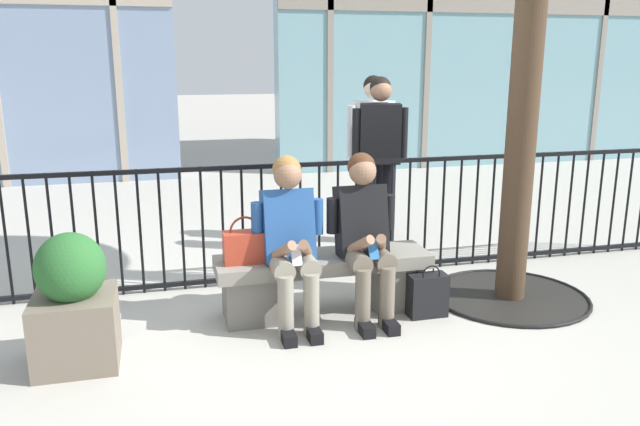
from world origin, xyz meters
name	(u,v)px	position (x,y,z in m)	size (l,w,h in m)	color
ground_plane	(323,312)	(0.00, 0.00, 0.00)	(60.00, 60.00, 0.00)	#B2ADA3
stone_bench	(323,278)	(0.00, 0.00, 0.27)	(1.60, 0.44, 0.45)	gray
seated_person_with_phone	(290,237)	(-0.28, -0.13, 0.65)	(0.52, 0.66, 1.21)	gray
seated_person_companion	(365,231)	(0.28, -0.13, 0.65)	(0.52, 0.66, 1.21)	#6B6051
handbag_on_bench	(245,246)	(-0.58, -0.01, 0.57)	(0.31, 0.16, 0.34)	#B23823
shopping_bag	(427,295)	(0.73, -0.26, 0.17)	(0.29, 0.15, 0.41)	black
bystander_at_railing	(373,147)	(0.97, 1.70, 1.00)	(0.55, 0.41, 1.71)	black
bystander_further_back	(380,152)	(0.90, 1.31, 1.00)	(0.55, 0.32, 1.71)	black
plaza_railing	(301,221)	(0.00, 0.76, 0.52)	(7.28, 0.04, 1.03)	black
planter	(74,305)	(-1.70, -0.40, 0.39)	(0.49, 0.49, 0.85)	#726656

